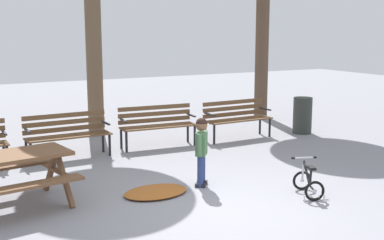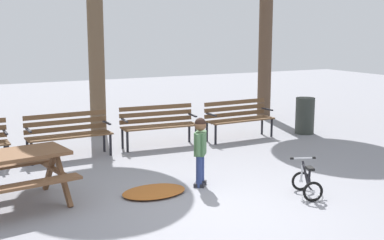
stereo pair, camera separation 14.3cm
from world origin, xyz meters
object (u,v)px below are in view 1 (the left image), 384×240
(park_bench_left, at_px, (67,132))
(child_standing, at_px, (201,146))
(picnic_table, at_px, (2,168))
(park_bench_right, at_px, (157,122))
(trash_bin, at_px, (302,115))
(park_bench_far_right, at_px, (236,116))
(kids_bicycle, at_px, (308,182))

(park_bench_left, relative_size, child_standing, 1.48)
(picnic_table, bearing_deg, child_standing, -6.17)
(park_bench_right, relative_size, child_standing, 1.49)
(child_standing, distance_m, trash_bin, 4.78)
(park_bench_right, height_order, trash_bin, park_bench_right)
(picnic_table, height_order, park_bench_right, park_bench_right)
(park_bench_far_right, bearing_deg, trash_bin, -8.25)
(picnic_table, xyz_separation_m, kids_bicycle, (4.08, -1.48, -0.39))
(park_bench_far_right, height_order, trash_bin, park_bench_far_right)
(picnic_table, relative_size, trash_bin, 2.34)
(park_bench_left, xyz_separation_m, park_bench_right, (1.91, 0.08, 0.00))
(picnic_table, relative_size, kids_bicycle, 3.15)
(park_bench_left, height_order, park_bench_right, same)
(park_bench_left, distance_m, child_standing, 3.07)
(kids_bicycle, bearing_deg, picnic_table, 160.01)
(park_bench_left, distance_m, trash_bin, 5.50)
(child_standing, xyz_separation_m, kids_bicycle, (1.17, -1.17, -0.44))
(trash_bin, bearing_deg, child_standing, -149.10)
(picnic_table, relative_size, park_bench_left, 1.23)
(picnic_table, xyz_separation_m, child_standing, (2.91, -0.31, 0.05))
(picnic_table, bearing_deg, park_bench_far_right, 24.12)
(park_bench_right, xyz_separation_m, trash_bin, (3.58, -0.37, -0.09))
(park_bench_far_right, height_order, child_standing, child_standing)
(picnic_table, bearing_deg, trash_bin, 16.95)
(picnic_table, height_order, child_standing, child_standing)
(park_bench_left, height_order, child_standing, child_standing)
(kids_bicycle, bearing_deg, park_bench_far_right, 72.23)
(child_standing, bearing_deg, park_bench_right, 79.69)
(park_bench_right, xyz_separation_m, child_standing, (-0.51, -2.82, 0.13))
(picnic_table, distance_m, kids_bicycle, 4.36)
(park_bench_right, relative_size, kids_bicycle, 2.58)
(kids_bicycle, bearing_deg, park_bench_right, 99.29)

